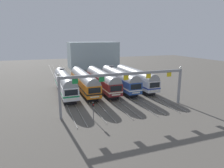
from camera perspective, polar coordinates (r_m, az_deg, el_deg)
name	(u,v)px	position (r m, az deg, el deg)	size (l,w,h in m)	color
ground_plane	(102,91)	(46.58, -2.85, -1.97)	(160.00, 160.00, 0.00)	#5B564F
track_bed	(86,77)	(62.61, -7.50, 1.85)	(18.29, 70.00, 0.15)	gray
commuter_train_white	(65,82)	(44.28, -13.31, 0.48)	(2.88, 18.06, 5.05)	white
commuter_train_orange	(84,81)	(44.93, -8.00, 0.88)	(2.88, 18.06, 4.77)	orange
commuter_train_maroon	(102,80)	(45.97, -2.89, 1.26)	(2.88, 18.06, 4.77)	maroon
commuter_train_blue	(119,78)	(47.35, 1.96, 1.62)	(2.88, 18.06, 5.05)	#284C9E
commuter_train_silver	(135,77)	(49.06, 6.51, 1.93)	(2.88, 18.06, 4.77)	silver
catenary_gantry	(126,80)	(33.06, 4.04, 1.21)	(22.02, 0.44, 6.97)	gray
yard_signal_mast	(93,108)	(29.74, -5.36, -6.72)	(0.28, 0.35, 2.83)	#59595E
maintenance_building	(93,55)	(83.70, -5.42, 8.22)	(19.71, 10.00, 10.44)	#9EB2B7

